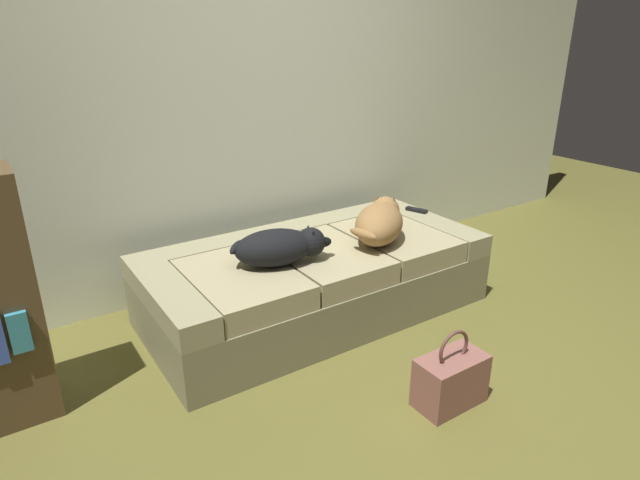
{
  "coord_description": "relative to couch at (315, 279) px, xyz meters",
  "views": [
    {
      "loc": [
        -1.56,
        -1.32,
        1.6
      ],
      "look_at": [
        0.0,
        1.03,
        0.48
      ],
      "focal_mm": 30.11,
      "sensor_mm": 36.0,
      "label": 1
    }
  ],
  "objects": [
    {
      "name": "ground_plane",
      "position": [
        0.0,
        -1.08,
        -0.21
      ],
      "size": [
        10.0,
        10.0,
        0.0
      ],
      "primitive_type": "plane",
      "color": "brown"
    },
    {
      "name": "back_wall",
      "position": [
        0.0,
        0.7,
        1.19
      ],
      "size": [
        6.4,
        0.1,
        2.8
      ],
      "primitive_type": "cube",
      "color": "silver",
      "rests_on": "ground"
    },
    {
      "name": "couch",
      "position": [
        0.0,
        0.0,
        0.0
      ],
      "size": [
        1.97,
        0.93,
        0.43
      ],
      "color": "#797455",
      "rests_on": "ground"
    },
    {
      "name": "dog_dark",
      "position": [
        -0.29,
        -0.11,
        0.31
      ],
      "size": [
        0.56,
        0.34,
        0.19
      ],
      "color": "black",
      "rests_on": "couch"
    },
    {
      "name": "dog_tan",
      "position": [
        0.38,
        -0.13,
        0.33
      ],
      "size": [
        0.56,
        0.52,
        0.22
      ],
      "color": "olive",
      "rests_on": "couch"
    },
    {
      "name": "tv_remote",
      "position": [
        0.91,
        0.13,
        0.23
      ],
      "size": [
        0.09,
        0.16,
        0.02
      ],
      "primitive_type": "cube",
      "rotation": [
        0.0,
        0.0,
        0.34
      ],
      "color": "black",
      "rests_on": "couch"
    },
    {
      "name": "handbag",
      "position": [
        0.04,
        -1.06,
        -0.09
      ],
      "size": [
        0.32,
        0.18,
        0.38
      ],
      "color": "brown",
      "rests_on": "ground"
    }
  ]
}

